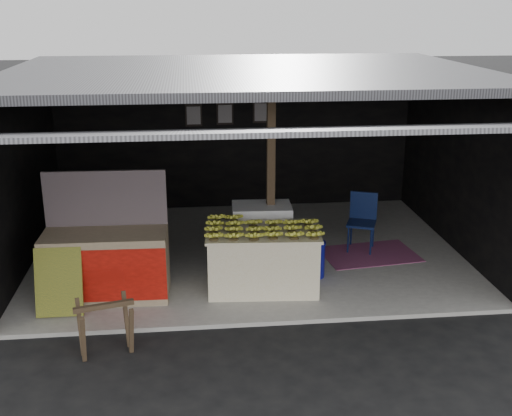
{
  "coord_description": "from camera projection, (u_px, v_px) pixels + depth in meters",
  "views": [
    {
      "loc": [
        -0.91,
        -7.33,
        4.01
      ],
      "look_at": [
        0.04,
        1.56,
        1.1
      ],
      "focal_mm": 45.0,
      "sensor_mm": 36.0,
      "label": 1
    }
  ],
  "objects": [
    {
      "name": "concrete_slab",
      "position": [
        248.0,
        252.0,
        10.62
      ],
      "size": [
        7.0,
        5.0,
        0.06
      ],
      "primitive_type": "cube",
      "color": "gray",
      "rests_on": "ground"
    },
    {
      "name": "magenta_rug",
      "position": [
        369.0,
        254.0,
        10.44
      ],
      "size": [
        1.62,
        1.19,
        0.01
      ],
      "primitive_type": "cube",
      "rotation": [
        0.0,
        0.0,
        0.13
      ],
      "color": "#7B1B5A",
      "rests_on": "concrete_slab"
    },
    {
      "name": "plastic_chair",
      "position": [
        362.0,
        216.0,
        10.54
      ],
      "size": [
        0.58,
        0.58,
        0.95
      ],
      "rotation": [
        0.0,
        0.0,
        -0.38
      ],
      "color": "#0A163C",
      "rests_on": "concrete_slab"
    },
    {
      "name": "water_barrel",
      "position": [
        313.0,
        260.0,
        9.55
      ],
      "size": [
        0.35,
        0.35,
        0.52
      ],
      "primitive_type": "cylinder",
      "color": "#0B0E81",
      "rests_on": "concrete_slab"
    },
    {
      "name": "ground",
      "position": [
        266.0,
        326.0,
        8.27
      ],
      "size": [
        80.0,
        80.0,
        0.0
      ],
      "primitive_type": "plane",
      "color": "black",
      "rests_on": "ground"
    },
    {
      "name": "banana_pile",
      "position": [
        263.0,
        224.0,
        8.95
      ],
      "size": [
        1.52,
        0.98,
        0.17
      ],
      "primitive_type": null,
      "rotation": [
        0.0,
        0.0,
        -0.07
      ],
      "color": "yellow",
      "rests_on": "banana_table"
    },
    {
      "name": "picture_frames",
      "position": [
        227.0,
        114.0,
        12.28
      ],
      "size": [
        1.62,
        0.04,
        0.46
      ],
      "color": "black",
      "rests_on": "shophouse"
    },
    {
      "name": "shophouse",
      "position": [
        245.0,
        125.0,
        10.28
      ],
      "size": [
        7.4,
        7.29,
        3.02
      ],
      "color": "black",
      "rests_on": "ground"
    },
    {
      "name": "green_signboard",
      "position": [
        59.0,
        282.0,
        8.33
      ],
      "size": [
        0.6,
        0.28,
        0.89
      ],
      "primitive_type": "cube",
      "rotation": [
        -0.27,
        0.0,
        0.0
      ],
      "color": "black",
      "rests_on": "concrete_slab"
    },
    {
      "name": "banana_table",
      "position": [
        263.0,
        259.0,
        9.11
      ],
      "size": [
        1.65,
        1.09,
        0.88
      ],
      "rotation": [
        0.0,
        0.0,
        -0.07
      ],
      "color": "white",
      "rests_on": "concrete_slab"
    },
    {
      "name": "neighbor_stall",
      "position": [
        107.0,
        262.0,
        8.82
      ],
      "size": [
        1.7,
        0.8,
        1.73
      ],
      "rotation": [
        0.0,
        0.0,
        -0.03
      ],
      "color": "#998466",
      "rests_on": "concrete_slab"
    },
    {
      "name": "white_crate",
      "position": [
        262.0,
        236.0,
        9.86
      ],
      "size": [
        0.91,
        0.64,
        0.99
      ],
      "rotation": [
        0.0,
        0.0,
        -0.04
      ],
      "color": "white",
      "rests_on": "concrete_slab"
    },
    {
      "name": "sawhorse",
      "position": [
        105.0,
        323.0,
        7.48
      ],
      "size": [
        0.72,
        0.72,
        0.66
      ],
      "rotation": [
        0.0,
        0.0,
        0.26
      ],
      "color": "#463523",
      "rests_on": "ground"
    }
  ]
}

